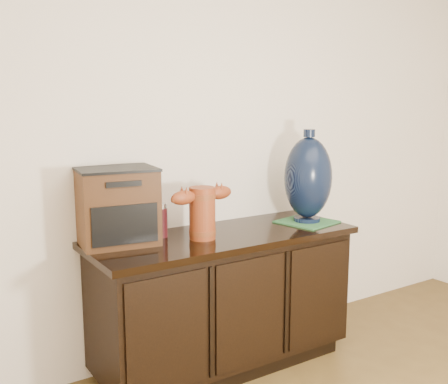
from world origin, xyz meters
TOP-DOWN VIEW (x-y plane):
  - sideboard at (0.00, 2.23)m, footprint 1.46×0.56m
  - terracotta_vessel at (-0.14, 2.20)m, footprint 0.38×0.15m
  - tv_radio at (-0.54, 2.36)m, footprint 0.42×0.35m
  - green_mat at (0.56, 2.19)m, footprint 0.34×0.34m
  - lamp_base at (0.56, 2.19)m, footprint 0.33×0.33m
  - spray_can at (-0.31, 2.35)m, footprint 0.06×0.06m

SIDE VIEW (x-z plane):
  - sideboard at x=0.00m, z-range 0.01..0.76m
  - green_mat at x=0.56m, z-range 0.76..0.76m
  - spray_can at x=-0.31m, z-range 0.75..0.93m
  - terracotta_vessel at x=-0.14m, z-range 0.77..1.04m
  - tv_radio at x=-0.54m, z-range 0.75..1.14m
  - lamp_base at x=0.56m, z-range 0.75..1.28m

